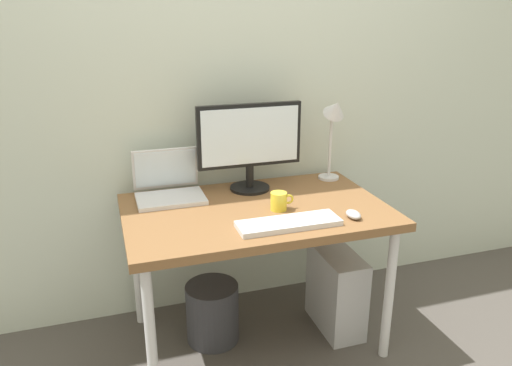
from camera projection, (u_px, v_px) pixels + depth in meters
ground_plane at (256, 337)px, 2.52m from camera, size 6.00×6.00×0.00m
back_wall at (229, 66)px, 2.48m from camera, size 4.40×0.04×2.60m
desk at (256, 220)px, 2.31m from camera, size 1.20×0.75×0.71m
monitor at (250, 142)px, 2.44m from camera, size 0.52×0.20×0.44m
laptop at (169, 186)px, 2.40m from camera, size 0.32×0.27×0.23m
desk_lamp at (334, 121)px, 2.54m from camera, size 0.11×0.16×0.45m
keyboard at (289, 223)px, 2.09m from camera, size 0.44×0.14×0.02m
mouse at (353, 214)px, 2.16m from camera, size 0.06×0.09×0.03m
coffee_mug at (279, 201)px, 2.25m from camera, size 0.11×0.07×0.08m
computer_tower at (336, 291)px, 2.54m from camera, size 0.18×0.36×0.42m
wastebasket at (213, 312)px, 2.46m from camera, size 0.26×0.26×0.30m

